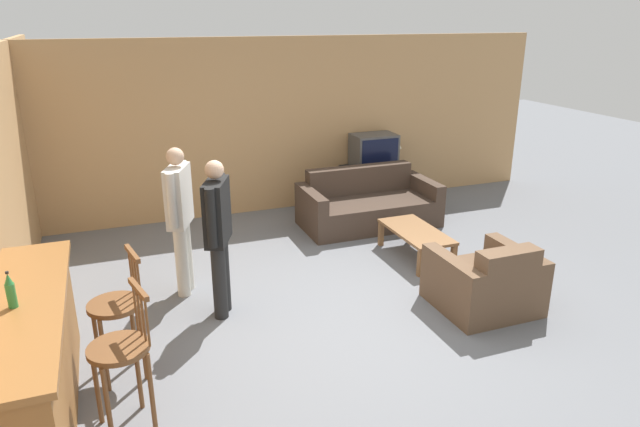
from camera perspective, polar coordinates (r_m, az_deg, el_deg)
name	(u,v)px	position (r m, az deg, el deg)	size (l,w,h in m)	color
ground_plane	(359,317)	(5.87, 3.89, -10.31)	(24.00, 24.00, 0.00)	slate
wall_back	(260,127)	(8.66, -6.02, 8.60)	(9.40, 0.08, 2.60)	tan
bar_counter	(34,362)	(4.79, -26.69, -13.15)	(0.55, 2.34, 0.98)	brown
bar_chair_near	(122,356)	(4.41, -19.21, -13.32)	(0.53, 0.53, 1.10)	brown
bar_chair_mid	(118,312)	(5.01, -19.58, -9.27)	(0.51, 0.51, 1.10)	brown
couch_far	(367,206)	(8.27, 4.77, 0.79)	(1.94, 0.96, 0.79)	#423328
armchair_near	(485,283)	(6.15, 16.22, -6.71)	(0.96, 0.91, 0.77)	brown
coffee_table	(416,234)	(7.19, 9.58, -2.04)	(0.53, 1.09, 0.36)	brown
tv_unit	(373,184)	(9.22, 5.28, 2.95)	(1.00, 0.45, 0.62)	black
tv	(374,150)	(9.08, 5.39, 6.34)	(0.68, 0.46, 0.50)	#4C4C4C
bottle	(11,291)	(4.49, -28.54, -6.83)	(0.06, 0.06, 0.27)	#2D7F3D
table_lamp	(395,143)	(9.23, 7.47, 7.00)	(0.23, 0.23, 0.46)	brown
person_by_window	(180,214)	(6.18, -13.83, -0.02)	(0.34, 0.55, 1.62)	silver
person_by_counter	(218,231)	(5.64, -10.15, -1.72)	(0.35, 0.56, 1.61)	black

